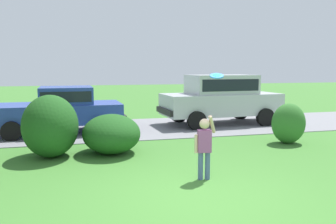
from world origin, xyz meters
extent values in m
plane|color=#3D752D|center=(0.00, 0.00, 0.00)|extent=(80.00, 80.00, 0.00)
cube|color=slate|center=(0.00, 7.03, 0.01)|extent=(28.00, 4.40, 0.02)
ellipsoid|color=#1E511C|center=(-2.61, 3.57, 0.77)|extent=(1.35, 1.61, 1.53)
ellipsoid|color=#1E511C|center=(-1.13, 3.60, 0.50)|extent=(1.48, 1.77, 1.00)
ellipsoid|color=#1E511C|center=(-1.26, 3.45, 0.35)|extent=(0.78, 0.78, 0.70)
ellipsoid|color=#33702B|center=(3.96, 3.47, 0.58)|extent=(0.99, 0.83, 1.17)
cube|color=#28429E|center=(-2.63, 6.78, 0.68)|extent=(4.26, 1.98, 0.64)
cube|color=#28429E|center=(-2.32, 6.79, 1.28)|extent=(1.73, 1.67, 0.56)
cube|color=black|center=(-2.32, 6.79, 1.28)|extent=(1.60, 1.69, 0.34)
cylinder|color=black|center=(-3.90, 5.80, 0.30)|extent=(0.61, 0.24, 0.60)
cylinder|color=black|center=(-3.97, 7.68, 0.30)|extent=(0.61, 0.24, 0.60)
cylinder|color=black|center=(-1.30, 5.88, 0.30)|extent=(0.61, 0.24, 0.60)
cylinder|color=black|center=(-1.36, 7.76, 0.30)|extent=(0.61, 0.24, 0.60)
cube|color=black|center=(-0.50, 6.85, 0.52)|extent=(0.18, 1.75, 0.20)
cube|color=silver|center=(3.42, 7.16, 0.80)|extent=(4.60, 2.11, 0.80)
cube|color=silver|center=(3.42, 7.16, 1.56)|extent=(2.57, 1.76, 0.72)
cube|color=black|center=(3.42, 7.16, 1.56)|extent=(2.37, 1.77, 0.43)
cylinder|color=black|center=(2.08, 6.14, 0.34)|extent=(0.69, 0.26, 0.68)
cylinder|color=black|center=(1.97, 8.02, 0.34)|extent=(0.69, 0.26, 0.68)
cylinder|color=black|center=(4.86, 6.31, 0.34)|extent=(0.69, 0.26, 0.68)
cylinder|color=black|center=(4.75, 8.19, 0.34)|extent=(0.69, 0.26, 0.68)
cube|color=black|center=(1.13, 7.03, 0.60)|extent=(0.22, 1.75, 0.20)
cube|color=black|center=(5.70, 7.30, 0.60)|extent=(0.22, 1.75, 0.20)
cylinder|color=#4C608C|center=(0.36, 0.97, 0.28)|extent=(0.10, 0.10, 0.55)
cylinder|color=#4C608C|center=(0.50, 0.95, 0.28)|extent=(0.10, 0.10, 0.55)
cube|color=#994C8C|center=(0.43, 0.96, 0.77)|extent=(0.28, 0.19, 0.44)
sphere|color=beige|center=(0.43, 0.96, 1.11)|extent=(0.20, 0.20, 0.20)
cylinder|color=beige|center=(0.59, 0.99, 1.09)|extent=(0.21, 0.22, 0.39)
cylinder|color=beige|center=(0.27, 0.98, 0.72)|extent=(0.07, 0.07, 0.36)
cylinder|color=#337FDB|center=(0.79, 1.28, 2.02)|extent=(0.29, 0.27, 0.14)
cylinder|color=#1EB7B2|center=(0.79, 1.28, 2.03)|extent=(0.16, 0.16, 0.09)
camera|label=1|loc=(-1.90, -5.24, 2.18)|focal=36.95mm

